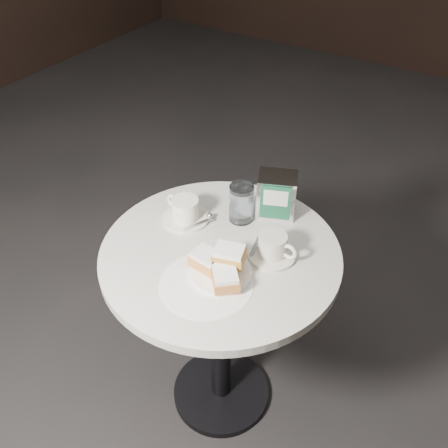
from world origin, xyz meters
The scene contains 9 objects.
ground centered at (0.00, 0.00, 0.00)m, with size 7.00×7.00×0.00m, color black.
cafe_table centered at (0.00, 0.00, 0.55)m, with size 0.70×0.70×0.74m.
sugar_spill centered at (0.04, -0.13, 0.75)m, with size 0.25×0.25×0.00m, color white.
beignet_plate centered at (0.05, -0.08, 0.78)m, with size 0.22×0.22×0.08m.
coffee_cup_left centered at (-0.17, 0.06, 0.78)m, with size 0.17×0.17×0.08m.
coffee_cup_right centered at (0.14, 0.06, 0.78)m, with size 0.15×0.15×0.07m.
water_glass_left centered at (-0.02, 0.16, 0.80)m, with size 0.09×0.09×0.12m.
water_glass_right centered at (0.03, 0.24, 0.80)m, with size 0.08×0.08×0.11m.
napkin_dispenser centered at (0.05, 0.24, 0.81)m, with size 0.14×0.13×0.14m.
Camera 1 is at (0.58, -0.89, 1.72)m, focal length 40.00 mm.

